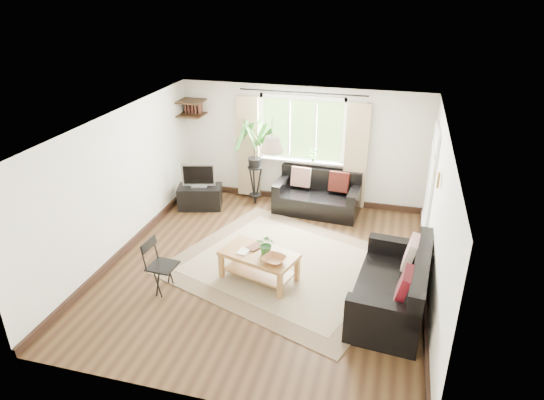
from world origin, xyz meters
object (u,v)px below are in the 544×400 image
(sofa_right, at_px, (391,283))
(folding_chair, at_px, (163,267))
(sofa_back, at_px, (317,194))
(palm_stand, at_px, (255,164))
(coffee_table, at_px, (259,266))
(tv_stand, at_px, (200,197))

(sofa_right, bearing_deg, folding_chair, -77.57)
(sofa_back, relative_size, palm_stand, 0.94)
(coffee_table, distance_m, tv_stand, 2.88)
(sofa_back, height_order, palm_stand, palm_stand)
(sofa_back, relative_size, coffee_table, 1.43)
(palm_stand, xyz_separation_m, folding_chair, (-0.43, -3.30, -0.46))
(tv_stand, height_order, palm_stand, palm_stand)
(sofa_back, xyz_separation_m, coffee_table, (-0.44, -2.58, -0.15))
(sofa_right, xyz_separation_m, palm_stand, (-2.85, 2.90, 0.44))
(sofa_back, relative_size, folding_chair, 2.00)
(tv_stand, bearing_deg, coffee_table, -64.34)
(palm_stand, bearing_deg, sofa_back, -2.91)
(tv_stand, bearing_deg, folding_chair, -93.43)
(sofa_back, bearing_deg, folding_chair, -113.85)
(sofa_back, bearing_deg, sofa_right, -56.97)
(palm_stand, bearing_deg, sofa_right, -45.42)
(sofa_right, xyz_separation_m, coffee_table, (-1.99, 0.25, -0.20))
(coffee_table, distance_m, palm_stand, 2.86)
(sofa_right, height_order, folding_chair, sofa_right)
(sofa_right, distance_m, tv_stand, 4.58)
(sofa_right, relative_size, folding_chair, 2.26)
(coffee_table, height_order, folding_chair, folding_chair)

